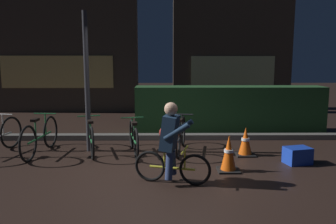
{
  "coord_description": "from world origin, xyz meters",
  "views": [
    {
      "loc": [
        0.14,
        -5.72,
        1.9
      ],
      "look_at": [
        0.2,
        0.6,
        0.9
      ],
      "focal_mm": 37.1,
      "sensor_mm": 36.0,
      "label": 1
    }
  ],
  "objects_px": {
    "parked_bike_right_mid": "(181,136)",
    "traffic_cone_far": "(245,142)",
    "parked_bike_left_mid": "(40,137)",
    "traffic_cone_near": "(229,154)",
    "parked_bike_center_left": "(90,137)",
    "cyclist": "(171,143)",
    "parked_bike_center_right": "(134,138)",
    "blue_crate": "(298,155)",
    "street_post": "(87,83)"
  },
  "relations": [
    {
      "from": "parked_bike_center_left",
      "to": "cyclist",
      "type": "distance_m",
      "value": 2.31
    },
    {
      "from": "parked_bike_center_left",
      "to": "blue_crate",
      "type": "relative_size",
      "value": 3.47
    },
    {
      "from": "parked_bike_right_mid",
      "to": "traffic_cone_far",
      "type": "xyz_separation_m",
      "value": [
        1.25,
        -0.27,
        -0.07
      ]
    },
    {
      "from": "parked_bike_center_right",
      "to": "traffic_cone_near",
      "type": "distance_m",
      "value": 2.01
    },
    {
      "from": "street_post",
      "to": "traffic_cone_far",
      "type": "bearing_deg",
      "value": -6.55
    },
    {
      "from": "parked_bike_left_mid",
      "to": "cyclist",
      "type": "height_order",
      "value": "cyclist"
    },
    {
      "from": "traffic_cone_near",
      "to": "blue_crate",
      "type": "height_order",
      "value": "traffic_cone_near"
    },
    {
      "from": "parked_bike_right_mid",
      "to": "blue_crate",
      "type": "bearing_deg",
      "value": -102.63
    },
    {
      "from": "parked_bike_center_left",
      "to": "blue_crate",
      "type": "bearing_deg",
      "value": -116.33
    },
    {
      "from": "traffic_cone_near",
      "to": "cyclist",
      "type": "distance_m",
      "value": 1.16
    },
    {
      "from": "blue_crate",
      "to": "parked_bike_left_mid",
      "type": "bearing_deg",
      "value": 172.23
    },
    {
      "from": "parked_bike_left_mid",
      "to": "traffic_cone_near",
      "type": "bearing_deg",
      "value": -102.15
    },
    {
      "from": "traffic_cone_far",
      "to": "parked_bike_center_right",
      "type": "bearing_deg",
      "value": 176.2
    },
    {
      "from": "parked_bike_right_mid",
      "to": "blue_crate",
      "type": "xyz_separation_m",
      "value": [
        2.07,
        -0.81,
        -0.19
      ]
    },
    {
      "from": "traffic_cone_near",
      "to": "traffic_cone_far",
      "type": "xyz_separation_m",
      "value": [
        0.5,
        0.94,
        -0.03
      ]
    },
    {
      "from": "traffic_cone_far",
      "to": "traffic_cone_near",
      "type": "bearing_deg",
      "value": -117.99
    },
    {
      "from": "parked_bike_center_left",
      "to": "parked_bike_center_right",
      "type": "xyz_separation_m",
      "value": [
        0.86,
        -0.04,
        -0.01
      ]
    },
    {
      "from": "street_post",
      "to": "blue_crate",
      "type": "height_order",
      "value": "street_post"
    },
    {
      "from": "parked_bike_center_left",
      "to": "blue_crate",
      "type": "distance_m",
      "value": 3.95
    },
    {
      "from": "parked_bike_center_right",
      "to": "parked_bike_right_mid",
      "type": "distance_m",
      "value": 0.95
    },
    {
      "from": "parked_bike_center_left",
      "to": "traffic_cone_near",
      "type": "height_order",
      "value": "parked_bike_center_left"
    },
    {
      "from": "parked_bike_left_mid",
      "to": "traffic_cone_near",
      "type": "relative_size",
      "value": 2.75
    },
    {
      "from": "traffic_cone_far",
      "to": "blue_crate",
      "type": "height_order",
      "value": "traffic_cone_far"
    },
    {
      "from": "parked_bike_center_left",
      "to": "traffic_cone_far",
      "type": "bearing_deg",
      "value": -109.19
    },
    {
      "from": "parked_bike_right_mid",
      "to": "traffic_cone_far",
      "type": "bearing_deg",
      "value": -93.34
    },
    {
      "from": "street_post",
      "to": "parked_bike_center_right",
      "type": "distance_m",
      "value": 1.44
    },
    {
      "from": "parked_bike_center_left",
      "to": "cyclist",
      "type": "xyz_separation_m",
      "value": [
        1.57,
        -1.66,
        0.3
      ]
    },
    {
      "from": "parked_bike_left_mid",
      "to": "parked_bike_right_mid",
      "type": "height_order",
      "value": "parked_bike_left_mid"
    },
    {
      "from": "traffic_cone_near",
      "to": "blue_crate",
      "type": "bearing_deg",
      "value": 16.84
    },
    {
      "from": "parked_bike_right_mid",
      "to": "cyclist",
      "type": "xyz_separation_m",
      "value": [
        -0.23,
        -1.74,
        0.29
      ]
    },
    {
      "from": "parked_bike_center_left",
      "to": "traffic_cone_near",
      "type": "xyz_separation_m",
      "value": [
        2.55,
        -1.13,
        -0.03
      ]
    },
    {
      "from": "parked_bike_left_mid",
      "to": "cyclist",
      "type": "bearing_deg",
      "value": -117.47
    },
    {
      "from": "traffic_cone_far",
      "to": "parked_bike_left_mid",
      "type": "bearing_deg",
      "value": 178.29
    },
    {
      "from": "parked_bike_left_mid",
      "to": "traffic_cone_near",
      "type": "height_order",
      "value": "parked_bike_left_mid"
    },
    {
      "from": "parked_bike_center_left",
      "to": "parked_bike_center_right",
      "type": "distance_m",
      "value": 0.87
    },
    {
      "from": "parked_bike_center_right",
      "to": "blue_crate",
      "type": "relative_size",
      "value": 3.39
    },
    {
      "from": "traffic_cone_near",
      "to": "blue_crate",
      "type": "distance_m",
      "value": 1.39
    },
    {
      "from": "parked_bike_right_mid",
      "to": "parked_bike_center_left",
      "type": "bearing_deg",
      "value": 101.16
    },
    {
      "from": "parked_bike_center_left",
      "to": "traffic_cone_near",
      "type": "relative_size",
      "value": 2.48
    },
    {
      "from": "parked_bike_left_mid",
      "to": "street_post",
      "type": "bearing_deg",
      "value": -70.67
    },
    {
      "from": "traffic_cone_near",
      "to": "cyclist",
      "type": "xyz_separation_m",
      "value": [
        -0.98,
        -0.53,
        0.33
      ]
    },
    {
      "from": "parked_bike_center_right",
      "to": "parked_bike_right_mid",
      "type": "xyz_separation_m",
      "value": [
        0.94,
        0.12,
        0.02
      ]
    },
    {
      "from": "traffic_cone_far",
      "to": "street_post",
      "type": "bearing_deg",
      "value": 173.45
    },
    {
      "from": "parked_bike_left_mid",
      "to": "blue_crate",
      "type": "xyz_separation_m",
      "value": [
        4.85,
        -0.66,
        -0.2
      ]
    },
    {
      "from": "parked_bike_right_mid",
      "to": "parked_bike_center_right",
      "type": "bearing_deg",
      "value": 105.97
    },
    {
      "from": "parked_bike_center_right",
      "to": "traffic_cone_far",
      "type": "bearing_deg",
      "value": -104.58
    },
    {
      "from": "street_post",
      "to": "blue_crate",
      "type": "bearing_deg",
      "value": -12.86
    },
    {
      "from": "parked_bike_center_left",
      "to": "street_post",
      "type": "bearing_deg",
      "value": 6.33
    },
    {
      "from": "parked_bike_left_mid",
      "to": "cyclist",
      "type": "xyz_separation_m",
      "value": [
        2.55,
        -1.6,
        0.27
      ]
    },
    {
      "from": "parked_bike_center_left",
      "to": "parked_bike_center_right",
      "type": "relative_size",
      "value": 1.02
    }
  ]
}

